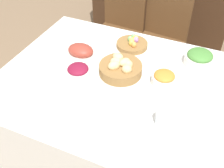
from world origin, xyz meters
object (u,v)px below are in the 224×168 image
at_px(chair_far_left, 118,30).
at_px(sideboard, 161,3).
at_px(carrot_bowl, 164,78).
at_px(butter_dish, 81,95).
at_px(green_salad_bowl, 199,58).
at_px(chair_far_center, 160,40).
at_px(dinner_plate, 106,132).
at_px(spoon, 138,144).
at_px(fork, 80,123).
at_px(bread_basket, 121,68).
at_px(beet_salad_bowl, 78,72).
at_px(ham_platter, 81,51).
at_px(knife, 133,142).
at_px(egg_basket, 132,44).
at_px(drinking_cup, 162,119).

xyz_separation_m(chair_far_left, sideboard, (0.21, 0.75, 0.00)).
xyz_separation_m(carrot_bowl, butter_dish, (-0.41, -0.31, -0.03)).
relative_size(carrot_bowl, butter_dish, 1.47).
relative_size(sideboard, green_salad_bowl, 7.70).
bearing_deg(carrot_bowl, chair_far_center, 105.87).
relative_size(dinner_plate, spoon, 1.35).
bearing_deg(fork, dinner_plate, -2.37).
bearing_deg(bread_basket, beet_salad_bowl, -144.94).
bearing_deg(ham_platter, knife, -43.16).
relative_size(chair_far_left, egg_basket, 3.93).
bearing_deg(carrot_bowl, spoon, -88.34).
relative_size(egg_basket, dinner_plate, 0.90).
relative_size(ham_platter, spoon, 1.54).
height_order(bread_basket, drinking_cup, bread_basket).
bearing_deg(fork, ham_platter, 115.86).
relative_size(drinking_cup, butter_dish, 0.85).
xyz_separation_m(bread_basket, fork, (-0.03, -0.48, -0.04)).
distance_m(chair_far_left, butter_dish, 1.24).
bearing_deg(egg_basket, ham_platter, -141.34).
bearing_deg(chair_far_left, carrot_bowl, -48.80).
bearing_deg(fork, butter_dish, 115.19).
xyz_separation_m(chair_far_center, bread_basket, (-0.03, -0.89, 0.29)).
xyz_separation_m(egg_basket, carrot_bowl, (0.32, -0.31, 0.02)).
relative_size(egg_basket, green_salad_bowl, 1.14).
xyz_separation_m(chair_far_left, bread_basket, (0.39, -0.89, 0.29)).
xyz_separation_m(chair_far_left, fork, (0.36, -1.37, 0.25)).
bearing_deg(drinking_cup, fork, -156.94).
bearing_deg(butter_dish, fork, -62.45).
xyz_separation_m(ham_platter, dinner_plate, (0.45, -0.57, -0.02)).
distance_m(beet_salad_bowl, fork, 0.38).
bearing_deg(dinner_plate, chair_far_center, 93.45).
relative_size(ham_platter, knife, 1.54).
distance_m(bread_basket, spoon, 0.57).
distance_m(ham_platter, fork, 0.64).
distance_m(dinner_plate, fork, 0.15).
distance_m(sideboard, spoon, 2.19).
bearing_deg(green_salad_bowl, fork, -121.19).
relative_size(carrot_bowl, knife, 0.81).
distance_m(bread_basket, beet_salad_bowl, 0.27).
bearing_deg(egg_basket, carrot_bowl, -43.63).
bearing_deg(sideboard, chair_far_center, -74.10).
xyz_separation_m(chair_far_left, beet_salad_bowl, (0.17, -1.04, 0.29)).
height_order(egg_basket, ham_platter, egg_basket).
bearing_deg(fork, carrot_bowl, 55.09).
bearing_deg(beet_salad_bowl, fork, -59.98).
bearing_deg(fork, beet_salad_bowl, 117.65).
relative_size(beet_salad_bowl, spoon, 0.83).
distance_m(chair_far_center, carrot_bowl, 0.95).
height_order(carrot_bowl, fork, carrot_bowl).
height_order(knife, spoon, same).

